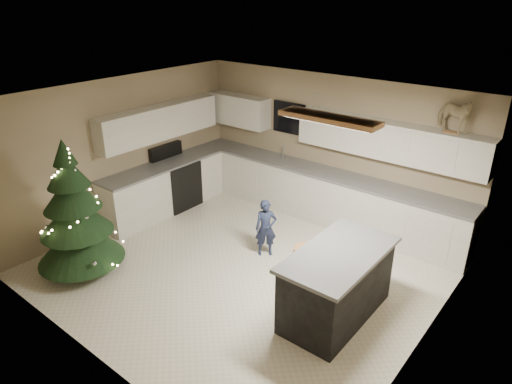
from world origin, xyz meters
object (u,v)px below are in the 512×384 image
Objects in this scene: island at (337,284)px; bar_stool at (306,258)px; christmas_tree at (76,220)px; toddler at (266,228)px; rocking_horse at (454,115)px.

island is 0.67m from bar_stool.
bar_stool is 0.32× the size of christmas_tree.
christmas_tree is at bearing -175.69° from toddler.
toddler is (1.90, 2.10, -0.39)m from christmas_tree.
bar_stool is (-0.63, 0.24, 0.02)m from island.
island reaches higher than toddler.
rocking_horse is (3.94, 3.89, 1.41)m from christmas_tree.
christmas_tree is at bearing -149.43° from bar_stool.
rocking_horse is (0.41, 2.41, 1.79)m from island.
island is 1.75m from toddler.
island is 3.85m from christmas_tree.
christmas_tree is (-3.53, -1.48, 0.38)m from island.
rocking_horse is at bearing -2.40° from toddler.
christmas_tree reaches higher than bar_stool.
island is 3.03m from rocking_horse.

